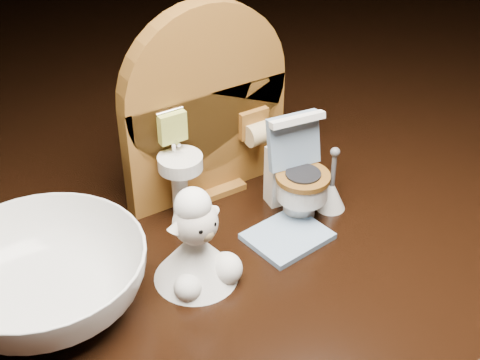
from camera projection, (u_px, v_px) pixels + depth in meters
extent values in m
cube|color=black|center=(252.00, 283.00, 0.51)|extent=(2.50, 2.50, 0.10)
cube|color=brown|center=(206.00, 141.00, 0.50)|extent=(0.13, 0.02, 0.09)
cylinder|color=brown|center=(204.00, 89.00, 0.48)|extent=(0.13, 0.02, 0.13)
cube|color=brown|center=(208.00, 186.00, 0.52)|extent=(0.05, 0.04, 0.01)
cylinder|color=white|center=(180.00, 189.00, 0.48)|extent=(0.01, 0.01, 0.04)
cylinder|color=white|center=(180.00, 162.00, 0.47)|extent=(0.03, 0.03, 0.01)
cylinder|color=silver|center=(173.00, 145.00, 0.47)|extent=(0.00, 0.00, 0.01)
cube|color=#AEB648|center=(172.00, 127.00, 0.46)|extent=(0.02, 0.01, 0.02)
cube|color=brown|center=(254.00, 124.00, 0.50)|extent=(0.02, 0.01, 0.02)
cylinder|color=tan|center=(258.00, 134.00, 0.50)|extent=(0.02, 0.02, 0.02)
cylinder|color=white|center=(299.00, 204.00, 0.49)|extent=(0.02, 0.02, 0.02)
cylinder|color=white|center=(302.00, 188.00, 0.48)|extent=(0.04, 0.04, 0.02)
cylinder|color=brown|center=(303.00, 177.00, 0.47)|extent=(0.04, 0.04, 0.00)
cube|color=white|center=(287.00, 173.00, 0.50)|extent=(0.03, 0.02, 0.05)
cube|color=#7996B7|center=(294.00, 141.00, 0.48)|extent=(0.04, 0.02, 0.04)
cube|color=white|center=(298.00, 120.00, 0.46)|extent=(0.04, 0.01, 0.01)
cylinder|color=#8FB23E|center=(299.00, 137.00, 0.49)|extent=(0.01, 0.01, 0.01)
cube|color=#7996B7|center=(287.00, 236.00, 0.47)|extent=(0.06, 0.05, 0.00)
cone|color=white|center=(331.00, 194.00, 0.50)|extent=(0.02, 0.02, 0.02)
cylinder|color=#59595B|center=(334.00, 169.00, 0.48)|extent=(0.00, 0.00, 0.03)
sphere|color=#59595B|center=(335.00, 152.00, 0.48)|extent=(0.01, 0.01, 0.01)
cone|color=white|center=(195.00, 255.00, 0.43)|extent=(0.06, 0.06, 0.04)
sphere|color=white|center=(226.00, 269.00, 0.43)|extent=(0.02, 0.02, 0.02)
sphere|color=white|center=(188.00, 287.00, 0.42)|extent=(0.02, 0.02, 0.02)
sphere|color=silver|center=(195.00, 222.00, 0.41)|extent=(0.03, 0.03, 0.03)
sphere|color=#9F875E|center=(206.00, 234.00, 0.41)|extent=(0.01, 0.01, 0.01)
sphere|color=white|center=(193.00, 205.00, 0.41)|extent=(0.02, 0.02, 0.02)
cone|color=silver|center=(176.00, 225.00, 0.40)|extent=(0.01, 0.01, 0.01)
cone|color=silver|center=(210.00, 208.00, 0.42)|extent=(0.01, 0.01, 0.01)
sphere|color=black|center=(200.00, 231.00, 0.40)|extent=(0.00, 0.00, 0.00)
sphere|color=black|center=(214.00, 224.00, 0.41)|extent=(0.00, 0.00, 0.00)
imported|color=white|center=(44.00, 279.00, 0.41)|extent=(0.16, 0.16, 0.04)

